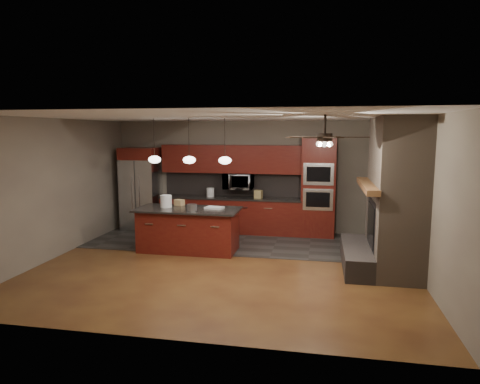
% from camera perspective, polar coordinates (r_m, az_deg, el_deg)
% --- Properties ---
extents(ground, '(7.00, 7.00, 0.00)m').
position_cam_1_polar(ground, '(8.29, -2.01, -9.76)').
color(ground, brown).
rests_on(ground, ground).
extents(ceiling, '(7.00, 6.00, 0.02)m').
position_cam_1_polar(ceiling, '(7.90, -2.12, 9.97)').
color(ceiling, white).
rests_on(ceiling, back_wall).
extents(back_wall, '(7.00, 0.02, 2.80)m').
position_cam_1_polar(back_wall, '(10.90, 1.45, 2.08)').
color(back_wall, gray).
rests_on(back_wall, ground).
extents(right_wall, '(0.02, 6.00, 2.80)m').
position_cam_1_polar(right_wall, '(7.97, 23.30, -0.80)').
color(right_wall, gray).
rests_on(right_wall, ground).
extents(left_wall, '(0.02, 6.00, 2.80)m').
position_cam_1_polar(left_wall, '(9.39, -23.37, 0.45)').
color(left_wall, gray).
rests_on(left_wall, ground).
extents(slate_tile_patch, '(7.00, 2.40, 0.01)m').
position_cam_1_polar(slate_tile_patch, '(9.98, 0.29, -6.62)').
color(slate_tile_patch, '#34312E').
rests_on(slate_tile_patch, ground).
extents(fireplace_column, '(1.30, 2.10, 2.80)m').
position_cam_1_polar(fireplace_column, '(8.29, 19.55, -1.01)').
color(fireplace_column, '#776655').
rests_on(fireplace_column, ground).
extents(back_cabinetry, '(3.59, 0.64, 2.20)m').
position_cam_1_polar(back_cabinetry, '(10.80, -1.26, -0.68)').
color(back_cabinetry, '#5E1C11').
rests_on(back_cabinetry, ground).
extents(oven_tower, '(0.80, 0.63, 2.38)m').
position_cam_1_polar(oven_tower, '(10.47, 10.39, 0.56)').
color(oven_tower, '#5E1C11').
rests_on(oven_tower, ground).
extents(microwave, '(0.73, 0.41, 0.50)m').
position_cam_1_polar(microwave, '(10.71, -0.22, 1.44)').
color(microwave, silver).
rests_on(microwave, back_cabinetry).
extents(refrigerator, '(0.91, 0.75, 2.12)m').
position_cam_1_polar(refrigerator, '(11.38, -13.07, 0.41)').
color(refrigerator, silver).
rests_on(refrigerator, ground).
extents(kitchen_island, '(2.20, 1.01, 0.92)m').
position_cam_1_polar(kitchen_island, '(9.21, -6.90, -4.98)').
color(kitchen_island, '#5E1C11').
rests_on(kitchen_island, ground).
extents(white_bucket, '(0.29, 0.29, 0.26)m').
position_cam_1_polar(white_bucket, '(9.31, -9.83, -1.23)').
color(white_bucket, white).
rests_on(white_bucket, kitchen_island).
extents(paint_can, '(0.23, 0.23, 0.14)m').
position_cam_1_polar(paint_can, '(8.84, -6.42, -2.07)').
color(paint_can, '#9E9EA2').
rests_on(paint_can, kitchen_island).
extents(paint_tray, '(0.41, 0.32, 0.04)m').
position_cam_1_polar(paint_tray, '(9.06, -3.43, -2.11)').
color(paint_tray, silver).
rests_on(paint_tray, kitchen_island).
extents(cardboard_box, '(0.24, 0.21, 0.13)m').
position_cam_1_polar(cardboard_box, '(9.53, -8.09, -1.39)').
color(cardboard_box, tan).
rests_on(cardboard_box, kitchen_island).
extents(counter_bucket, '(0.25, 0.25, 0.22)m').
position_cam_1_polar(counter_bucket, '(10.86, -3.97, -0.03)').
color(counter_bucket, white).
rests_on(counter_bucket, back_cabinetry).
extents(counter_box, '(0.21, 0.18, 0.20)m').
position_cam_1_polar(counter_box, '(10.56, 2.48, -0.30)').
color(counter_box, '#A48C54').
rests_on(counter_box, back_cabinetry).
extents(pendant_left, '(0.26, 0.26, 0.92)m').
position_cam_1_polar(pendant_left, '(9.08, -11.32, 4.30)').
color(pendant_left, black).
rests_on(pendant_left, ceiling).
extents(pendant_center, '(0.26, 0.26, 0.92)m').
position_cam_1_polar(pendant_center, '(8.82, -6.79, 4.30)').
color(pendant_center, black).
rests_on(pendant_center, ceiling).
extents(pendant_right, '(0.26, 0.26, 0.92)m').
position_cam_1_polar(pendant_right, '(8.63, -2.02, 4.26)').
color(pendant_right, black).
rests_on(pendant_right, ceiling).
extents(ceiling_fan, '(1.27, 1.33, 0.41)m').
position_cam_1_polar(ceiling_fan, '(6.89, 11.22, 7.25)').
color(ceiling_fan, black).
rests_on(ceiling_fan, ceiling).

